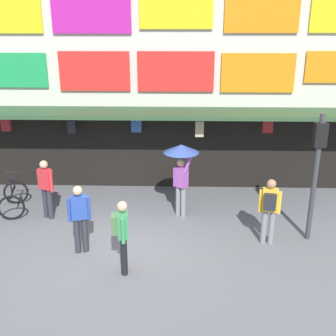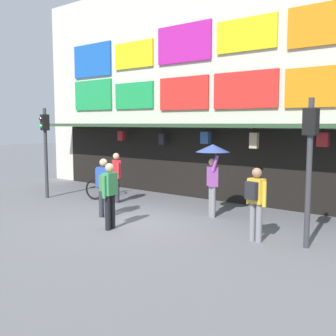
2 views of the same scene
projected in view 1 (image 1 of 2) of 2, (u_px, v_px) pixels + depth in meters
ground_plane at (122, 248)px, 10.03m from camera, size 80.00×80.00×0.00m
shopfront at (137, 62)px, 12.99m from camera, size 18.00×2.60×8.00m
traffic_light_far at (317, 158)px, 9.75m from camera, size 0.28×0.33×3.20m
bicycle_parked at (14, 199)px, 11.82m from camera, size 0.99×1.30×1.05m
pedestrian_in_yellow at (269, 207)px, 9.90m from camera, size 0.52×0.41×1.68m
pedestrian_in_blue at (46, 186)px, 11.24m from camera, size 0.47×0.37×1.68m
pedestrian_in_purple at (79, 216)px, 9.55m from camera, size 0.51×0.32×1.68m
pedestrian_in_black at (122, 232)px, 8.74m from camera, size 0.39×0.53×1.68m
pedestrian_with_umbrella at (181, 160)px, 11.15m from camera, size 0.96×0.96×2.08m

